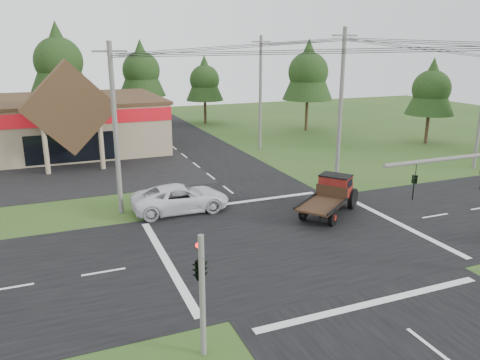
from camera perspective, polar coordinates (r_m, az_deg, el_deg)
ground at (r=25.84m, az=6.46°, el=-7.31°), size 120.00×120.00×0.00m
road_ns at (r=25.83m, az=6.46°, el=-7.29°), size 12.00×120.00×0.02m
road_ew at (r=25.83m, az=6.46°, el=-7.29°), size 120.00×12.00×0.02m
parking_apron at (r=41.11m, az=-24.78°, el=0.18°), size 28.00×14.00×0.02m
cvs_building at (r=51.04m, az=-26.67°, el=5.97°), size 30.40×18.20×9.19m
traffic_signal_corner at (r=15.53m, az=-4.93°, el=-9.45°), size 0.53×2.48×4.40m
utility_pole_nw at (r=29.37m, az=-14.96°, el=6.07°), size 2.00×0.30×10.50m
utility_pole_ne at (r=35.03m, az=12.15°, el=8.61°), size 2.00×0.30×11.50m
utility_pole_n at (r=47.22m, az=2.50°, el=10.59°), size 2.00×0.30×11.20m
tree_row_c at (r=61.80m, az=-21.28°, el=13.60°), size 7.28×7.28×13.13m
tree_row_d at (r=63.87m, az=-11.97°, el=13.15°), size 6.16×6.16×11.11m
tree_row_e at (r=63.96m, az=-4.35°, el=12.24°), size 5.04×5.04×9.09m
tree_side_ne at (r=58.79m, az=8.32°, el=13.10°), size 6.16×6.16×11.11m
tree_side_e_near at (r=54.11m, az=22.32°, el=10.44°), size 5.04×5.04×9.09m
antique_flatbed_truck at (r=29.55m, az=10.74°, el=-2.01°), size 5.83×5.13×2.37m
white_pickup at (r=30.05m, az=-7.27°, el=-2.21°), size 6.21×2.93×1.72m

